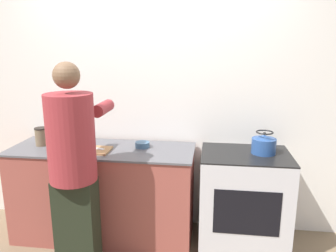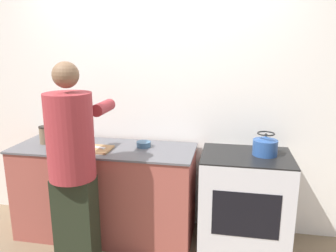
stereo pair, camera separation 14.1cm
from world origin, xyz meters
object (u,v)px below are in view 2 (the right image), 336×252
Objects in this scene: oven at (244,203)px; cutting_board at (93,149)px; knife at (93,146)px; kettle at (265,146)px; bowl_prep at (144,144)px; canister_jar at (46,135)px; person at (73,163)px.

cutting_board is at bearing -176.21° from oven.
knife is (-1.36, -0.06, 0.46)m from oven.
kettle reaches higher than cutting_board.
canister_jar is (-0.95, -0.06, 0.06)m from bowl_prep.
knife is 1.45× the size of canister_jar.
cutting_board is 1.50m from kettle.
canister_jar is (-0.54, 0.53, 0.06)m from person.
kettle is 1.57× the size of bowl_prep.
bowl_prep is (0.44, 0.14, 0.00)m from knife.
oven is 1.50m from person.
knife is 0.46m from bowl_prep.
oven is at bearing 3.79° from cutting_board.
cutting_board is 1.58× the size of kettle.
canister_jar is (-1.87, 0.02, 0.52)m from oven.
cutting_board is at bearing 92.39° from person.
person is at bearing -159.90° from kettle.
person is (-1.33, -0.51, 0.46)m from oven.
bowl_prep is at bearing 21.57° from cutting_board.
knife is 1.87× the size of bowl_prep.
knife is at bearing 112.73° from cutting_board.
kettle is 1.07m from bowl_prep.
canister_jar reaches higher than bowl_prep.
canister_jar is (-0.52, 0.11, 0.08)m from cutting_board.
knife reaches higher than cutting_board.
cutting_board is at bearing -158.43° from bowl_prep.
canister_jar reaches higher than knife.
person is at bearing -44.50° from canister_jar.
kettle is (1.51, 0.09, 0.07)m from knife.
cutting_board is (-1.35, -0.09, 0.45)m from oven.
oven is at bearing -0.52° from canister_jar.
oven is 4.31× the size of kettle.
knife is (-0.03, 0.46, -0.01)m from person.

